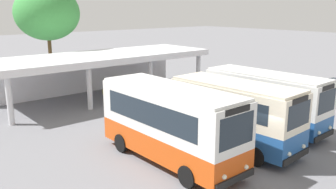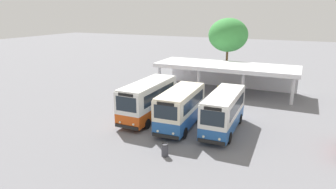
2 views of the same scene
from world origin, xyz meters
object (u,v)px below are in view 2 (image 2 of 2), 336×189
at_px(waiting_chair_second_from_end, 224,89).
at_px(waiting_chair_middle_seat, 228,90).
at_px(waiting_chair_fourth_seat, 234,90).
at_px(city_bus_middle_cream, 223,111).
at_px(waiting_chair_end_by_column, 219,89).
at_px(waiting_chair_fifth_seat, 239,91).
at_px(city_bus_nearest_orange, 148,99).
at_px(city_bus_second_in_row, 180,107).
at_px(litter_bin_apron, 165,150).

distance_m(waiting_chair_second_from_end, waiting_chair_middle_seat, 0.63).
bearing_deg(waiting_chair_second_from_end, waiting_chair_fourth_seat, -0.42).
xyz_separation_m(waiting_chair_second_from_end, waiting_chair_middle_seat, (0.62, -0.10, 0.00)).
distance_m(city_bus_middle_cream, waiting_chair_end_by_column, 12.26).
height_order(waiting_chair_end_by_column, waiting_chair_middle_seat, same).
distance_m(city_bus_middle_cream, waiting_chair_fifth_seat, 11.66).
relative_size(city_bus_nearest_orange, waiting_chair_fifth_seat, 8.91).
bearing_deg(city_bus_nearest_orange, waiting_chair_fifth_seat, 62.35).
bearing_deg(waiting_chair_fourth_seat, city_bus_second_in_row, -98.50).
relative_size(waiting_chair_fourth_seat, litter_bin_apron, 0.96).
bearing_deg(waiting_chair_fourth_seat, city_bus_middle_cream, -81.68).
bearing_deg(city_bus_middle_cream, waiting_chair_middle_seat, 101.39).
height_order(city_bus_second_in_row, city_bus_middle_cream, city_bus_second_in_row).
bearing_deg(city_bus_nearest_orange, waiting_chair_end_by_column, 73.13).
bearing_deg(city_bus_second_in_row, waiting_chair_middle_seat, 84.32).
height_order(city_bus_nearest_orange, city_bus_second_in_row, city_bus_nearest_orange).
relative_size(waiting_chair_end_by_column, waiting_chair_middle_seat, 1.00).
bearing_deg(city_bus_second_in_row, waiting_chair_second_from_end, 87.24).
bearing_deg(city_bus_middle_cream, city_bus_second_in_row, -168.69).
height_order(city_bus_nearest_orange, city_bus_middle_cream, city_bus_nearest_orange).
height_order(waiting_chair_fourth_seat, waiting_chair_fifth_seat, same).
xyz_separation_m(city_bus_middle_cream, waiting_chair_fourth_seat, (-1.70, 11.63, -1.29)).
relative_size(city_bus_second_in_row, waiting_chair_fourth_seat, 8.02).
distance_m(city_bus_nearest_orange, city_bus_second_in_row, 3.63).
xyz_separation_m(city_bus_nearest_orange, waiting_chair_fifth_seat, (6.01, 11.48, -1.39)).
bearing_deg(litter_bin_apron, waiting_chair_end_by_column, 93.55).
bearing_deg(waiting_chair_fourth_seat, waiting_chair_middle_seat, -172.10).
distance_m(waiting_chair_fourth_seat, litter_bin_apron, 17.70).
xyz_separation_m(waiting_chair_end_by_column, waiting_chair_middle_seat, (1.25, -0.12, 0.00)).
xyz_separation_m(city_bus_middle_cream, waiting_chair_fifth_seat, (-1.08, 11.54, -1.29)).
xyz_separation_m(waiting_chair_end_by_column, waiting_chair_second_from_end, (0.62, -0.02, 0.00)).
bearing_deg(waiting_chair_fifth_seat, city_bus_nearest_orange, -117.65).
height_order(city_bus_second_in_row, waiting_chair_fourth_seat, city_bus_second_in_row).
height_order(city_bus_nearest_orange, waiting_chair_second_from_end, city_bus_nearest_orange).
distance_m(city_bus_nearest_orange, waiting_chair_end_by_column, 12.19).
xyz_separation_m(waiting_chair_fourth_seat, litter_bin_apron, (-0.77, -17.68, -0.07)).
distance_m(waiting_chair_middle_seat, litter_bin_apron, 17.60).
height_order(city_bus_second_in_row, litter_bin_apron, city_bus_second_in_row).
distance_m(waiting_chair_second_from_end, waiting_chair_fourth_seat, 1.25).
distance_m(city_bus_nearest_orange, waiting_chair_fourth_seat, 12.83).
bearing_deg(waiting_chair_second_from_end, city_bus_second_in_row, -92.76).
bearing_deg(city_bus_second_in_row, waiting_chair_fourth_seat, 81.50).
relative_size(waiting_chair_second_from_end, litter_bin_apron, 0.96).
bearing_deg(waiting_chair_end_by_column, litter_bin_apron, -86.45).
bearing_deg(city_bus_nearest_orange, waiting_chair_fourth_seat, 65.01).
distance_m(city_bus_second_in_row, litter_bin_apron, 5.62).
bearing_deg(city_bus_middle_cream, city_bus_nearest_orange, 179.45).
relative_size(city_bus_second_in_row, waiting_chair_fifth_seat, 8.02).
bearing_deg(litter_bin_apron, waiting_chair_middle_seat, 89.51).
distance_m(city_bus_second_in_row, city_bus_middle_cream, 3.61).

